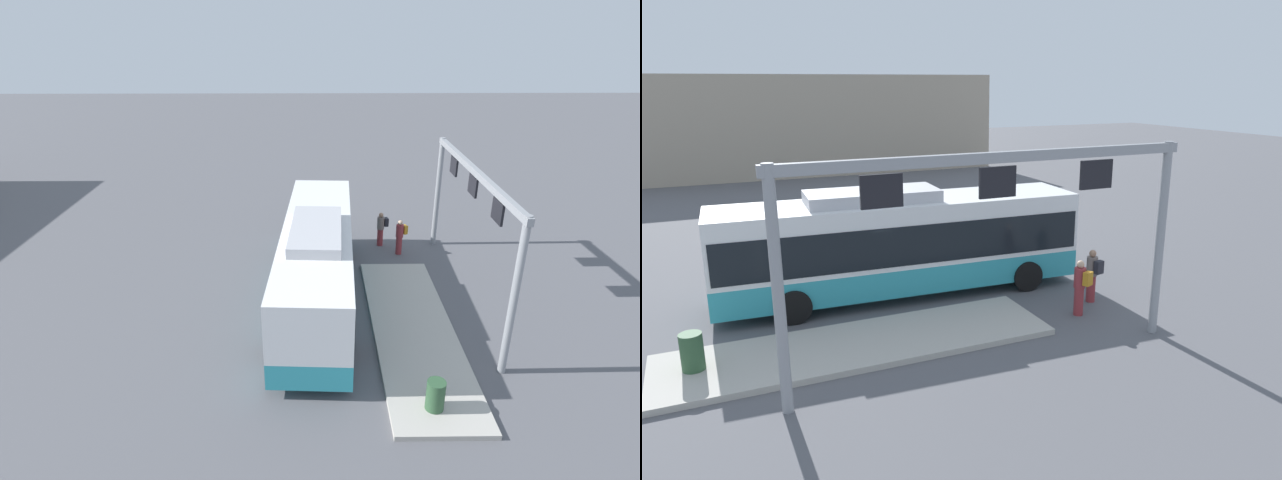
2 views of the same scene
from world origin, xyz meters
TOP-DOWN VIEW (x-y plane):
  - ground_plane at (0.00, 0.00)m, footprint 120.00×120.00m
  - platform_curb at (-2.24, -3.34)m, footprint 10.00×2.80m
  - bus_main at (-0.01, 0.00)m, footprint 11.54×3.11m
  - person_boarding at (5.15, -3.10)m, footprint 0.42×0.58m
  - person_waiting_near at (4.16, -3.85)m, footprint 0.49×0.60m
  - platform_sign_gantry at (0.41, -5.69)m, footprint 10.12×0.24m
  - trash_bin at (-6.20, -3.19)m, footprint 0.52×0.52m

SIDE VIEW (x-z plane):
  - ground_plane at x=0.00m, z-range 0.00..0.00m
  - platform_curb at x=-2.24m, z-range 0.00..0.16m
  - trash_bin at x=-6.20m, z-range 0.16..1.06m
  - person_boarding at x=5.15m, z-range 0.06..1.73m
  - person_waiting_near at x=4.16m, z-range 0.06..1.73m
  - bus_main at x=-0.01m, z-range 0.08..3.54m
  - platform_sign_gantry at x=0.41m, z-range 1.20..6.40m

